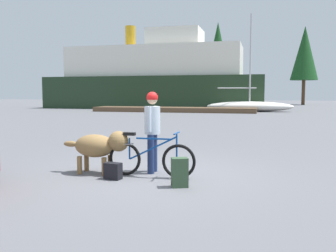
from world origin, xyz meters
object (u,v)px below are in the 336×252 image
at_px(bicycle, 150,158).
at_px(ferry_boat, 156,79).
at_px(dog, 100,146).
at_px(handbag_pannier, 113,171).
at_px(person_cyclist, 152,125).
at_px(sailboat_moored, 249,106).
at_px(backpack, 180,172).

xyz_separation_m(bicycle, ferry_boat, (-9.22, 31.60, 2.82)).
bearing_deg(dog, handbag_pannier, -41.23).
height_order(dog, handbag_pannier, dog).
bearing_deg(person_cyclist, sailboat_moored, 87.62).
height_order(bicycle, dog, bicycle).
bearing_deg(handbag_pannier, backpack, -10.21).
relative_size(person_cyclist, dog, 1.16).
xyz_separation_m(person_cyclist, sailboat_moored, (1.09, 26.22, -0.49)).
xyz_separation_m(dog, backpack, (1.80, -0.64, -0.31)).
bearing_deg(person_cyclist, backpack, -51.27).
relative_size(person_cyclist, handbag_pannier, 5.18).
bearing_deg(ferry_boat, bicycle, -73.73).
bearing_deg(backpack, handbag_pannier, 169.79).
distance_m(dog, ferry_boat, 32.71).
distance_m(bicycle, sailboat_moored, 26.62).
height_order(bicycle, sailboat_moored, sailboat_moored).
bearing_deg(ferry_boat, person_cyclist, -73.67).
xyz_separation_m(bicycle, handbag_pannier, (-0.63, -0.36, -0.21)).
distance_m(bicycle, person_cyclist, 0.74).
xyz_separation_m(dog, ferry_boat, (-8.14, 31.57, 2.61)).
distance_m(backpack, sailboat_moored, 27.21).
relative_size(handbag_pannier, ferry_boat, 0.01).
bearing_deg(dog, ferry_boat, 104.46).
bearing_deg(backpack, dog, 160.49).
xyz_separation_m(handbag_pannier, ferry_boat, (-8.59, 31.96, 3.03)).
xyz_separation_m(dog, handbag_pannier, (0.45, -0.39, -0.41)).
bearing_deg(person_cyclist, dog, -160.60).
distance_m(bicycle, backpack, 0.95).
height_order(handbag_pannier, sailboat_moored, sailboat_moored).
distance_m(person_cyclist, ferry_boat, 32.60).
height_order(backpack, sailboat_moored, sailboat_moored).
height_order(backpack, handbag_pannier, backpack).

